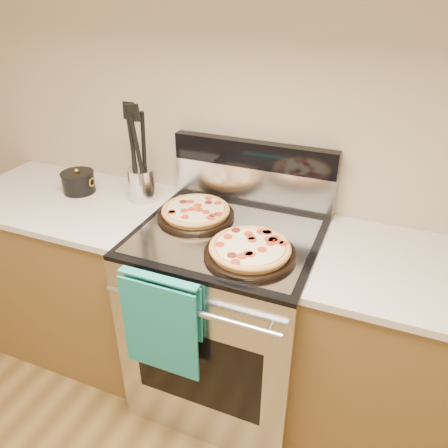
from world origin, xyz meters
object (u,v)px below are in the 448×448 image
at_px(pepperoni_pizza_back, 196,212).
at_px(saucepan, 79,183).
at_px(pepperoni_pizza_front, 250,250).
at_px(utensil_crock, 142,184).
at_px(range_body, 227,319).

distance_m(pepperoni_pizza_back, saucepan, 0.67).
height_order(pepperoni_pizza_front, utensil_crock, utensil_crock).
relative_size(pepperoni_pizza_back, saucepan, 2.14).
bearing_deg(range_body, pepperoni_pizza_back, 158.75).
height_order(range_body, utensil_crock, utensil_crock).
bearing_deg(pepperoni_pizza_front, saucepan, 166.25).
bearing_deg(range_body, utensil_crock, 162.91).
height_order(pepperoni_pizza_back, saucepan, saucepan).
relative_size(range_body, pepperoni_pizza_back, 2.68).
xyz_separation_m(range_body, utensil_crock, (-0.50, 0.15, 0.54)).
relative_size(pepperoni_pizza_front, utensil_crock, 2.15).
bearing_deg(saucepan, range_body, -7.56).
height_order(range_body, pepperoni_pizza_back, pepperoni_pizza_back).
xyz_separation_m(pepperoni_pizza_front, saucepan, (-0.99, 0.24, 0.01)).
xyz_separation_m(range_body, pepperoni_pizza_front, (0.14, -0.13, 0.50)).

